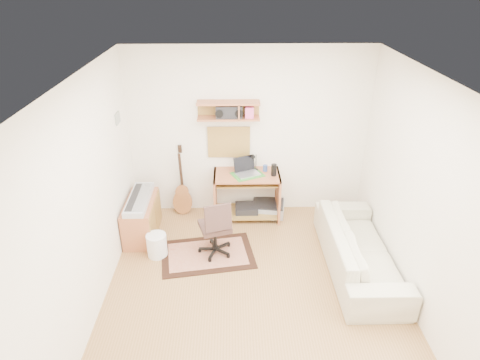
{
  "coord_description": "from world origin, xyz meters",
  "views": [
    {
      "loc": [
        -0.25,
        -3.88,
        3.54
      ],
      "look_at": [
        -0.15,
        1.05,
        1.0
      ],
      "focal_mm": 31.13,
      "sensor_mm": 36.0,
      "label": 1
    }
  ],
  "objects_px": {
    "cabinet": "(142,218)",
    "printer": "(268,209)",
    "sofa": "(360,242)",
    "task_chair": "(215,226)",
    "desk": "(247,196)"
  },
  "relations": [
    {
      "from": "sofa",
      "to": "desk",
      "type": "bearing_deg",
      "value": 47.94
    },
    {
      "from": "desk",
      "to": "cabinet",
      "type": "height_order",
      "value": "desk"
    },
    {
      "from": "cabinet",
      "to": "sofa",
      "type": "relative_size",
      "value": 0.45
    },
    {
      "from": "desk",
      "to": "task_chair",
      "type": "bearing_deg",
      "value": -116.41
    },
    {
      "from": "desk",
      "to": "cabinet",
      "type": "relative_size",
      "value": 1.11
    },
    {
      "from": "sofa",
      "to": "task_chair",
      "type": "bearing_deg",
      "value": 79.47
    },
    {
      "from": "desk",
      "to": "sofa",
      "type": "relative_size",
      "value": 0.49
    },
    {
      "from": "cabinet",
      "to": "printer",
      "type": "height_order",
      "value": "cabinet"
    },
    {
      "from": "cabinet",
      "to": "printer",
      "type": "relative_size",
      "value": 1.79
    },
    {
      "from": "desk",
      "to": "task_chair",
      "type": "xyz_separation_m",
      "value": [
        -0.46,
        -0.93,
        0.06
      ]
    },
    {
      "from": "task_chair",
      "to": "cabinet",
      "type": "bearing_deg",
      "value": 138.93
    },
    {
      "from": "desk",
      "to": "cabinet",
      "type": "bearing_deg",
      "value": -163.83
    },
    {
      "from": "task_chair",
      "to": "printer",
      "type": "distance_m",
      "value": 1.34
    },
    {
      "from": "printer",
      "to": "sofa",
      "type": "xyz_separation_m",
      "value": [
        1.07,
        -1.36,
        0.31
      ]
    },
    {
      "from": "sofa",
      "to": "cabinet",
      "type": "bearing_deg",
      "value": 74.4
    }
  ]
}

